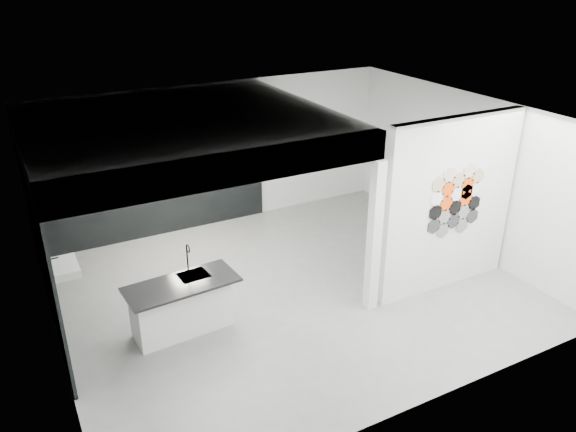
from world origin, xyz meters
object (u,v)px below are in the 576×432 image
at_px(partition_panel, 450,205).
at_px(bottle_dark, 138,169).
at_px(glass_bowl, 228,157).
at_px(utensil_cup, 106,176).
at_px(wall_basin, 63,268).
at_px(kitchen_island, 182,305).
at_px(glass_vase, 228,156).
at_px(kettle, 213,158).
at_px(stockpot, 113,174).

relative_size(partition_panel, bottle_dark, 15.63).
bearing_deg(glass_bowl, utensil_cup, 180.00).
height_order(partition_panel, wall_basin, partition_panel).
bearing_deg(kitchen_island, utensil_cup, 91.02).
bearing_deg(glass_vase, utensil_cup, 180.00).
distance_m(wall_basin, bottle_dark, 2.70).
bearing_deg(kettle, utensil_cup, 173.96).
bearing_deg(glass_bowl, glass_vase, 0.00).
bearing_deg(kettle, glass_vase, -6.04).
bearing_deg(glass_bowl, wall_basin, -148.65).
height_order(kitchen_island, stockpot, stockpot).
height_order(stockpot, bottle_dark, bottle_dark).
height_order(glass_bowl, glass_vase, glass_vase).
bearing_deg(bottle_dark, utensil_cup, 180.00).
xyz_separation_m(partition_panel, utensil_cup, (-4.39, 3.87, -0.03)).
height_order(partition_panel, kitchen_island, partition_panel).
xyz_separation_m(glass_bowl, utensil_cup, (-2.31, 0.00, -0.01)).
height_order(glass_vase, bottle_dark, bottle_dark).
height_order(wall_basin, bottle_dark, bottle_dark).
distance_m(kettle, bottle_dark, 1.44).
relative_size(kettle, glass_bowl, 1.07).
distance_m(partition_panel, stockpot, 5.75).
xyz_separation_m(partition_panel, kitchen_island, (-4.11, 0.74, -0.98)).
relative_size(kettle, utensil_cup, 1.75).
height_order(stockpot, kettle, stockpot).
bearing_deg(stockpot, utensil_cup, 180.00).
bearing_deg(kettle, glass_bowl, -6.04).
height_order(wall_basin, glass_bowl, glass_bowl).
distance_m(wall_basin, utensil_cup, 2.39).
relative_size(stockpot, glass_bowl, 1.24).
xyz_separation_m(partition_panel, glass_bowl, (-2.08, 3.87, -0.02)).
height_order(partition_panel, bottle_dark, partition_panel).
bearing_deg(partition_panel, bottle_dark, 134.61).
distance_m(stockpot, kettle, 1.88).
relative_size(stockpot, glass_vase, 1.39).
bearing_deg(glass_vase, kitchen_island, -123.03).
relative_size(wall_basin, utensil_cup, 6.09).
distance_m(glass_bowl, bottle_dark, 1.74).
relative_size(partition_panel, wall_basin, 4.67).
height_order(kitchen_island, glass_vase, glass_vase).
distance_m(glass_vase, utensil_cup, 2.31).
height_order(kitchen_island, bottle_dark, bottle_dark).
relative_size(glass_vase, utensil_cup, 1.45).
xyz_separation_m(stockpot, glass_bowl, (2.18, 0.00, -0.02)).
distance_m(partition_panel, glass_vase, 4.39).
bearing_deg(utensil_cup, kettle, 0.00).
distance_m(kitchen_island, stockpot, 3.28).
height_order(stockpot, utensil_cup, stockpot).
relative_size(glass_bowl, bottle_dark, 0.90).
height_order(stockpot, glass_bowl, stockpot).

